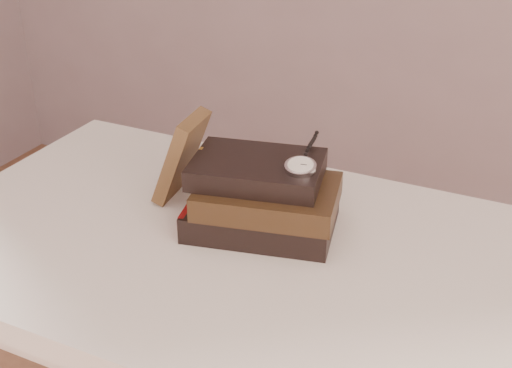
% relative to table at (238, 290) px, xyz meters
% --- Properties ---
extents(table, '(1.00, 0.60, 0.75)m').
position_rel_table_xyz_m(table, '(0.00, 0.00, 0.00)').
color(table, silver).
rests_on(table, ground).
extents(book_stack, '(0.26, 0.20, 0.11)m').
position_rel_table_xyz_m(book_stack, '(0.02, 0.05, 0.15)').
color(book_stack, black).
rests_on(book_stack, table).
extents(journal, '(0.09, 0.10, 0.15)m').
position_rel_table_xyz_m(journal, '(-0.15, 0.09, 0.17)').
color(journal, '#3F2B18').
rests_on(journal, table).
extents(pocket_watch, '(0.06, 0.15, 0.02)m').
position_rel_table_xyz_m(pocket_watch, '(0.08, 0.06, 0.21)').
color(pocket_watch, silver).
rests_on(pocket_watch, book_stack).
extents(eyeglasses, '(0.12, 0.13, 0.05)m').
position_rel_table_xyz_m(eyeglasses, '(-0.08, 0.11, 0.16)').
color(eyeglasses, silver).
rests_on(eyeglasses, book_stack).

